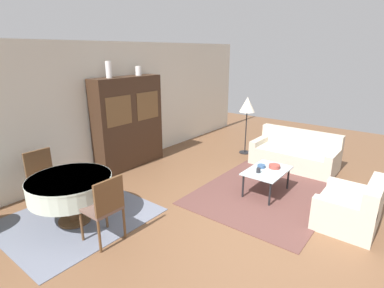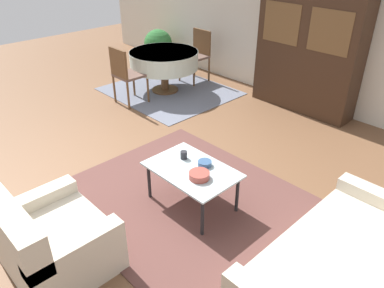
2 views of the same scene
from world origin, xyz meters
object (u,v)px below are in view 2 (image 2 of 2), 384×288
at_px(dining_chair_near, 125,72).
at_px(potted_plant, 158,45).
at_px(coffee_table, 192,172).
at_px(cup, 184,155).
at_px(dining_table, 164,60).
at_px(display_cabinet, 309,48).
at_px(couch, 345,268).
at_px(bowl, 199,175).
at_px(armchair, 50,241).
at_px(bowl_small, 205,163).
at_px(dining_chair_far, 197,52).

distance_m(dining_chair_near, potted_plant, 2.09).
xyz_separation_m(coffee_table, cup, (-0.21, 0.08, 0.09)).
relative_size(coffee_table, potted_plant, 1.20).
height_order(dining_table, dining_chair_near, dining_chair_near).
xyz_separation_m(cup, potted_plant, (-3.73, 2.69, -0.05)).
bearing_deg(display_cabinet, potted_plant, -175.28).
relative_size(display_cabinet, dining_table, 1.64).
distance_m(display_cabinet, dining_table, 2.44).
bearing_deg(dining_chair_near, couch, -12.97).
bearing_deg(couch, display_cabinet, 37.01).
bearing_deg(bowl, dining_chair_near, 158.34).
bearing_deg(armchair, dining_chair_near, 134.41).
distance_m(dining_table, potted_plant, 1.50).
distance_m(dining_table, bowl_small, 3.27).
relative_size(display_cabinet, dining_chair_near, 2.10).
xyz_separation_m(couch, coffee_table, (-1.65, -0.08, 0.13)).
distance_m(couch, cup, 1.87).
distance_m(coffee_table, dining_table, 3.31).
relative_size(bowl_small, potted_plant, 0.19).
distance_m(dining_chair_near, bowl_small, 2.91).
distance_m(dining_chair_near, dining_chair_far, 1.65).
height_order(couch, coffee_table, couch).
height_order(display_cabinet, cup, display_cabinet).
bearing_deg(dining_chair_far, bowl, 135.83).
bearing_deg(bowl, couch, 5.34).
xyz_separation_m(display_cabinet, dining_chair_far, (-2.12, -0.31, -0.44)).
distance_m(bowl_small, potted_plant, 4.77).
xyz_separation_m(coffee_table, dining_chair_far, (-2.71, 2.73, 0.14)).
bearing_deg(dining_chair_near, armchair, -45.59).
bearing_deg(cup, dining_table, 143.82).
bearing_deg(cup, dining_chair_far, 133.30).
height_order(armchair, bowl, armchair).
height_order(armchair, display_cabinet, display_cabinet).
distance_m(couch, display_cabinet, 3.78).
xyz_separation_m(couch, dining_chair_far, (-4.36, 2.65, 0.27)).
distance_m(coffee_table, display_cabinet, 3.15).
bearing_deg(dining_chair_far, couch, 148.65).
bearing_deg(dining_table, display_cabinet, 28.21).
bearing_deg(dining_table, bowl_small, -32.68).
distance_m(couch, dining_chair_near, 4.48).
bearing_deg(potted_plant, dining_chair_far, -1.67).
relative_size(display_cabinet, bowl_small, 13.88).
relative_size(armchair, dining_table, 0.78).
bearing_deg(coffee_table, couch, 2.63).
height_order(couch, dining_table, couch).
xyz_separation_m(cup, bowl, (0.37, -0.14, -0.01)).
xyz_separation_m(display_cabinet, bowl_small, (0.63, -2.90, -0.51)).
relative_size(dining_table, bowl, 5.92).
bearing_deg(cup, bowl_small, 13.97).
relative_size(cup, bowl, 0.42).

